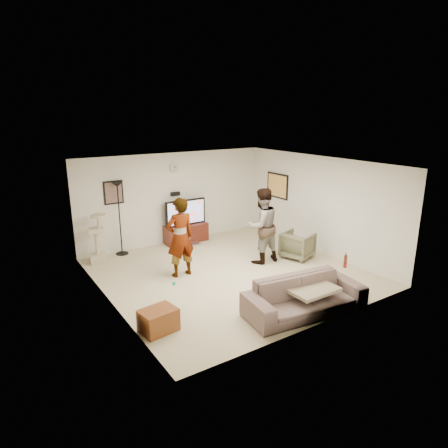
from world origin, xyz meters
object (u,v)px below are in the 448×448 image
floor_lamp (120,219)px  beer_bottle (345,261)px  person_right (262,226)px  sofa (305,296)px  tv_stand (186,233)px  side_table (158,320)px  person_left (180,237)px  tv (185,212)px  armchair (298,245)px  cat_tree (96,238)px

floor_lamp → beer_bottle: floor_lamp is taller
floor_lamp → person_right: (2.67, -2.40, -0.02)m
floor_lamp → sofa: (1.76, -4.85, -0.61)m
tv_stand → side_table: bearing=-123.5°
floor_lamp → person_left: (0.65, -2.07, -0.04)m
tv → armchair: size_ratio=1.66×
person_left → sofa: bearing=111.3°
beer_bottle → person_left: bearing=127.6°
tv_stand → person_right: size_ratio=0.67×
tv_stand → floor_lamp: 1.97m
person_left → armchair: 3.09m
beer_bottle → side_table: (-3.54, 0.88, -0.59)m
tv → side_table: bearing=-123.5°
tv → beer_bottle: size_ratio=4.81×
tv → cat_tree: (-2.53, -0.17, -0.26)m
cat_tree → sofa: cat_tree is taller
tv → person_left: 2.35m
floor_lamp → person_left: 2.17m
person_right → sofa: 2.68m
person_left → beer_bottle: (2.14, -2.78, -0.11)m
cat_tree → person_right: person_right is taller
person_right → sofa: size_ratio=0.82×
tv → person_left: bearing=-120.6°
floor_lamp → side_table: 4.11m
tv → sofa: tv is taller
floor_lamp → tv_stand: bearing=-1.4°
tv_stand → person_right: 2.58m
person_left → beer_bottle: person_left is taller
tv → sofa: (-0.10, -4.80, -0.54)m
cat_tree → person_right: 4.01m
cat_tree → sofa: (2.43, -4.63, -0.27)m
tv_stand → sofa: sofa is taller
tv_stand → person_left: (-1.20, -2.03, 0.64)m
tv_stand → tv: (0.00, 0.00, 0.61)m
floor_lamp → beer_bottle: (2.79, -4.85, -0.16)m
armchair → tv_stand: bearing=15.4°
cat_tree → tv_stand: bearing=3.9°
person_right → sofa: bearing=70.7°
tv → cat_tree: size_ratio=1.00×
floor_lamp → person_left: bearing=-72.5°
tv → cat_tree: tv is taller
tv → person_left: size_ratio=0.67×
side_table → cat_tree: bearing=88.9°
person_right → armchair: 1.15m
armchair → floor_lamp: bearing=35.0°
tv → cat_tree: bearing=-176.1°
tv_stand → sofa: bearing=-91.1°
tv_stand → person_left: size_ratio=0.68×
person_right → armchair: (0.95, -0.27, -0.59)m
person_right → cat_tree: bearing=-31.8°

